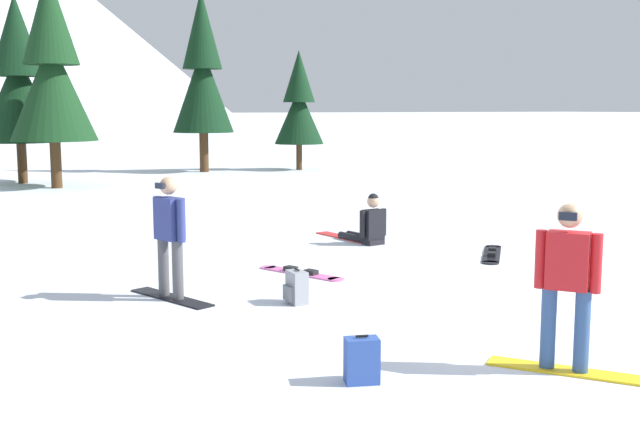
{
  "coord_description": "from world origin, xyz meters",
  "views": [
    {
      "loc": [
        -6.31,
        -6.92,
        2.59
      ],
      "look_at": [
        -0.89,
        3.46,
        1.0
      ],
      "focal_mm": 43.61,
      "sensor_mm": 36.0,
      "label": 1
    }
  ],
  "objects_px": {
    "backpack_grey": "(296,288)",
    "pine_tree_short": "(299,105)",
    "snowboarder_midground": "(170,235)",
    "loose_snowboard_near_right": "(301,272)",
    "pine_tree_broad": "(202,74)",
    "snowboarder_foreground": "(567,284)",
    "pine_tree_young": "(52,70)",
    "snowboarder_background": "(367,226)",
    "loose_snowboard_near_left": "(492,254)",
    "pine_tree_slender": "(18,81)",
    "backpack_blue": "(362,361)"
  },
  "relations": [
    {
      "from": "backpack_grey",
      "to": "pine_tree_slender",
      "type": "relative_size",
      "value": 0.07
    },
    {
      "from": "loose_snowboard_near_right",
      "to": "pine_tree_broad",
      "type": "distance_m",
      "value": 20.63
    },
    {
      "from": "loose_snowboard_near_right",
      "to": "pine_tree_broad",
      "type": "height_order",
      "value": "pine_tree_broad"
    },
    {
      "from": "loose_snowboard_near_left",
      "to": "loose_snowboard_near_right",
      "type": "relative_size",
      "value": 0.97
    },
    {
      "from": "snowboarder_midground",
      "to": "pine_tree_slender",
      "type": "distance_m",
      "value": 18.66
    },
    {
      "from": "snowboarder_foreground",
      "to": "pine_tree_short",
      "type": "height_order",
      "value": "pine_tree_short"
    },
    {
      "from": "snowboarder_foreground",
      "to": "snowboarder_background",
      "type": "bearing_deg",
      "value": 73.92
    },
    {
      "from": "snowboarder_foreground",
      "to": "snowboarder_midground",
      "type": "xyz_separation_m",
      "value": [
        -2.57,
        4.7,
        -0.01
      ]
    },
    {
      "from": "snowboarder_foreground",
      "to": "pine_tree_young",
      "type": "height_order",
      "value": "pine_tree_young"
    },
    {
      "from": "pine_tree_young",
      "to": "pine_tree_slender",
      "type": "distance_m",
      "value": 2.4
    },
    {
      "from": "snowboarder_background",
      "to": "pine_tree_broad",
      "type": "height_order",
      "value": "pine_tree_broad"
    },
    {
      "from": "snowboarder_midground",
      "to": "backpack_grey",
      "type": "xyz_separation_m",
      "value": [
        1.41,
        -1.03,
        -0.67
      ]
    },
    {
      "from": "backpack_blue",
      "to": "pine_tree_slender",
      "type": "relative_size",
      "value": 0.07
    },
    {
      "from": "snowboarder_background",
      "to": "backpack_blue",
      "type": "height_order",
      "value": "snowboarder_background"
    },
    {
      "from": "snowboarder_background",
      "to": "pine_tree_young",
      "type": "bearing_deg",
      "value": 104.74
    },
    {
      "from": "loose_snowboard_near_right",
      "to": "pine_tree_young",
      "type": "relative_size",
      "value": 0.23
    },
    {
      "from": "backpack_grey",
      "to": "pine_tree_young",
      "type": "relative_size",
      "value": 0.07
    },
    {
      "from": "snowboarder_midground",
      "to": "backpack_blue",
      "type": "relative_size",
      "value": 3.55
    },
    {
      "from": "pine_tree_broad",
      "to": "snowboarder_midground",
      "type": "bearing_deg",
      "value": -110.39
    },
    {
      "from": "snowboarder_midground",
      "to": "backpack_blue",
      "type": "xyz_separation_m",
      "value": [
        0.64,
        -4.04,
        -0.67
      ]
    },
    {
      "from": "snowboarder_midground",
      "to": "loose_snowboard_near_right",
      "type": "xyz_separation_m",
      "value": [
        2.28,
        0.61,
        -0.86
      ]
    },
    {
      "from": "snowboarder_background",
      "to": "loose_snowboard_near_left",
      "type": "relative_size",
      "value": 1.18
    },
    {
      "from": "pine_tree_young",
      "to": "backpack_grey",
      "type": "bearing_deg",
      "value": -88.87
    },
    {
      "from": "snowboarder_background",
      "to": "backpack_grey",
      "type": "bearing_deg",
      "value": -132.3
    },
    {
      "from": "snowboarder_midground",
      "to": "backpack_grey",
      "type": "relative_size",
      "value": 3.55
    },
    {
      "from": "loose_snowboard_near_left",
      "to": "backpack_grey",
      "type": "bearing_deg",
      "value": -162.0
    },
    {
      "from": "snowboarder_background",
      "to": "loose_snowboard_near_right",
      "type": "xyz_separation_m",
      "value": [
        -2.38,
        -1.94,
        -0.32
      ]
    },
    {
      "from": "loose_snowboard_near_left",
      "to": "loose_snowboard_near_right",
      "type": "height_order",
      "value": "same"
    },
    {
      "from": "pine_tree_slender",
      "to": "pine_tree_short",
      "type": "bearing_deg",
      "value": 4.2
    },
    {
      "from": "backpack_blue",
      "to": "pine_tree_slender",
      "type": "distance_m",
      "value": 22.75
    },
    {
      "from": "snowboarder_midground",
      "to": "pine_tree_slender",
      "type": "relative_size",
      "value": 0.26
    },
    {
      "from": "backpack_blue",
      "to": "pine_tree_short",
      "type": "bearing_deg",
      "value": 65.25
    },
    {
      "from": "backpack_grey",
      "to": "pine_tree_broad",
      "type": "bearing_deg",
      "value": 73.98
    },
    {
      "from": "loose_snowboard_near_left",
      "to": "pine_tree_young",
      "type": "height_order",
      "value": "pine_tree_young"
    },
    {
      "from": "snowboarder_midground",
      "to": "loose_snowboard_near_left",
      "type": "distance_m",
      "value": 6.08
    },
    {
      "from": "loose_snowboard_near_left",
      "to": "loose_snowboard_near_right",
      "type": "xyz_separation_m",
      "value": [
        -3.72,
        0.15,
        0.0
      ]
    },
    {
      "from": "backpack_grey",
      "to": "pine_tree_slender",
      "type": "distance_m",
      "value": 19.81
    },
    {
      "from": "loose_snowboard_near_right",
      "to": "backpack_grey",
      "type": "distance_m",
      "value": 1.87
    },
    {
      "from": "backpack_blue",
      "to": "loose_snowboard_near_right",
      "type": "bearing_deg",
      "value": 70.56
    },
    {
      "from": "snowboarder_foreground",
      "to": "pine_tree_young",
      "type": "xyz_separation_m",
      "value": [
        -1.51,
        20.92,
        2.91
      ]
    },
    {
      "from": "snowboarder_foreground",
      "to": "backpack_grey",
      "type": "distance_m",
      "value": 3.91
    },
    {
      "from": "loose_snowboard_near_left",
      "to": "backpack_grey",
      "type": "relative_size",
      "value": 3.34
    },
    {
      "from": "backpack_blue",
      "to": "pine_tree_broad",
      "type": "bearing_deg",
      "value": 74.19
    },
    {
      "from": "backpack_grey",
      "to": "pine_tree_short",
      "type": "relative_size",
      "value": 0.09
    },
    {
      "from": "snowboarder_midground",
      "to": "loose_snowboard_near_right",
      "type": "bearing_deg",
      "value": 14.92
    },
    {
      "from": "backpack_grey",
      "to": "pine_tree_young",
      "type": "bearing_deg",
      "value": 91.13
    },
    {
      "from": "snowboarder_midground",
      "to": "loose_snowboard_near_left",
      "type": "relative_size",
      "value": 1.06
    },
    {
      "from": "snowboarder_background",
      "to": "snowboarder_midground",
      "type": "bearing_deg",
      "value": -151.36
    },
    {
      "from": "snowboarder_foreground",
      "to": "pine_tree_slender",
      "type": "bearing_deg",
      "value": 95.62
    },
    {
      "from": "snowboarder_midground",
      "to": "pine_tree_young",
      "type": "relative_size",
      "value": 0.24
    }
  ]
}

